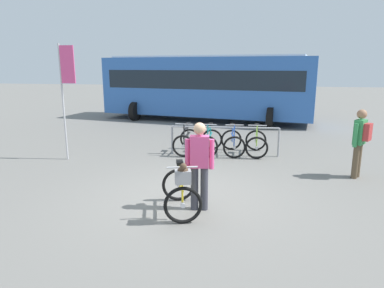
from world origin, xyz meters
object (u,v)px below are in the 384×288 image
object	(u,v)px
racked_bike_black	(187,141)
featured_bicycle	(181,189)
racked_bike_lime	(256,143)
bus_distant	(206,84)
racked_bike_teal	(210,142)
racked_bike_blue	(233,142)
pedestrian_with_backpack	(360,139)
banner_flag	(66,80)
person_with_featured_bike	(199,162)

from	to	relation	value
racked_bike_black	featured_bicycle	size ratio (longest dim) A/B	0.89
racked_bike_black	racked_bike_lime	distance (m)	2.10
bus_distant	racked_bike_teal	bearing A→B (deg)	-80.95
racked_bike_blue	pedestrian_with_backpack	bearing A→B (deg)	-29.26
pedestrian_with_backpack	banner_flag	world-z (taller)	banner_flag
racked_bike_lime	banner_flag	distance (m)	5.70
featured_bicycle	bus_distant	bearing A→B (deg)	95.80
pedestrian_with_backpack	banner_flag	size ratio (longest dim) A/B	0.51
bus_distant	person_with_featured_bike	bearing A→B (deg)	-82.54
racked_bike_blue	person_with_featured_bike	size ratio (longest dim) A/B	0.73
racked_bike_lime	featured_bicycle	size ratio (longest dim) A/B	0.90
racked_bike_blue	featured_bicycle	distance (m)	4.54
racked_bike_black	person_with_featured_bike	world-z (taller)	person_with_featured_bike
racked_bike_lime	pedestrian_with_backpack	size ratio (longest dim) A/B	0.69
person_with_featured_bike	racked_bike_black	bearing A→B (deg)	104.44
racked_bike_blue	bus_distant	size ratio (longest dim) A/B	0.12
featured_bicycle	racked_bike_blue	bearing A→B (deg)	82.15
featured_bicycle	racked_bike_black	bearing A→B (deg)	100.03
banner_flag	person_with_featured_bike	bearing A→B (deg)	-33.80
racked_bike_teal	pedestrian_with_backpack	bearing A→B (deg)	-23.86
racked_bike_lime	person_with_featured_bike	size ratio (longest dim) A/B	0.69
racked_bike_lime	racked_bike_blue	bearing A→B (deg)	-175.64
racked_bike_blue	person_with_featured_bike	distance (m)	4.27
racked_bike_lime	featured_bicycle	xyz separation A→B (m)	(-1.32, -4.55, 0.12)
pedestrian_with_backpack	banner_flag	distance (m)	7.66
racked_bike_teal	racked_bike_lime	size ratio (longest dim) A/B	0.98
racked_bike_blue	racked_bike_lime	distance (m)	0.70
racked_bike_black	pedestrian_with_backpack	distance (m)	4.78
racked_bike_teal	person_with_featured_bike	xyz separation A→B (m)	(0.36, -4.17, 0.54)
racked_bike_black	bus_distant	distance (m)	6.68
featured_bicycle	banner_flag	distance (m)	5.22
racked_bike_lime	person_with_featured_bike	distance (m)	4.44
racked_bike_lime	featured_bicycle	distance (m)	4.74
racked_bike_lime	pedestrian_with_backpack	bearing A→B (deg)	-36.79
racked_bike_blue	person_with_featured_bike	xyz separation A→B (m)	(-0.33, -4.23, 0.54)
racked_bike_lime	banner_flag	world-z (taller)	banner_flag
racked_bike_lime	pedestrian_with_backpack	world-z (taller)	pedestrian_with_backpack
racked_bike_black	racked_bike_lime	xyz separation A→B (m)	(2.09, 0.16, 0.00)
racked_bike_black	banner_flag	xyz separation A→B (m)	(-3.08, -1.35, 1.86)
racked_bike_black	racked_bike_lime	world-z (taller)	same
pedestrian_with_backpack	bus_distant	size ratio (longest dim) A/B	0.16
racked_bike_blue	pedestrian_with_backpack	distance (m)	3.56
pedestrian_with_backpack	racked_bike_black	bearing A→B (deg)	160.14
racked_bike_blue	bus_distant	xyz separation A→B (m)	(-1.73, 6.42, 1.37)
person_with_featured_bike	bus_distant	bearing A→B (deg)	97.46
racked_bike_lime	featured_bicycle	world-z (taller)	featured_bicycle
racked_bike_black	bus_distant	world-z (taller)	bus_distant
racked_bike_teal	person_with_featured_bike	world-z (taller)	person_with_featured_bike
person_with_featured_bike	pedestrian_with_backpack	size ratio (longest dim) A/B	1.00
featured_bicycle	bus_distant	world-z (taller)	bus_distant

